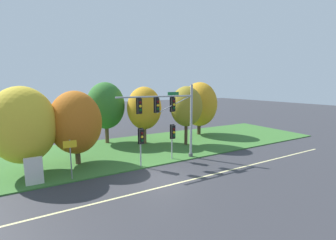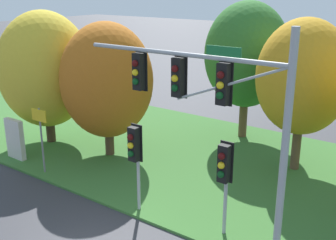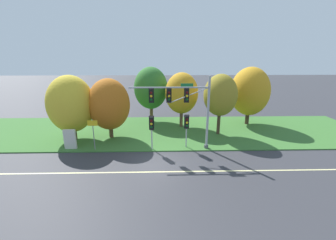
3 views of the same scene
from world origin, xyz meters
name	(u,v)px [view 1 (image 1 of 3)]	position (x,y,z in m)	size (l,w,h in m)	color
ground_plane	(163,179)	(0.00, 0.00, 0.00)	(160.00, 160.00, 0.00)	#333338
lane_stripe	(171,185)	(0.00, -1.20, 0.00)	(36.00, 0.16, 0.01)	beige
grass_verge	(126,150)	(0.00, 8.25, 0.05)	(48.00, 11.50, 0.10)	#386B2D
traffic_signal_mast	(170,112)	(2.40, 3.07, 4.52)	(7.30, 0.49, 6.78)	#9EA0A5
pedestrian_signal_near_kerb	(173,134)	(2.75, 3.23, 2.44)	(0.46, 0.55, 3.21)	#9EA0A5
pedestrian_signal_further_along	(141,139)	(-0.51, 2.81, 2.47)	(0.46, 0.55, 3.25)	#9EA0A5
route_sign_post	(70,153)	(-5.86, 2.99, 2.03)	(0.90, 0.08, 2.89)	slate
tree_nearest_road	(23,125)	(-8.70, 5.69, 3.87)	(4.61, 4.61, 6.66)	#423021
tree_left_of_mast	(76,123)	(-5.00, 6.20, 3.70)	(4.26, 4.26, 6.27)	#4C3823
tree_behind_signpost	(106,106)	(-0.96, 12.22, 4.47)	(4.31, 4.31, 7.08)	brown
tree_mid_verge	(144,108)	(2.80, 9.77, 4.21)	(3.91, 3.91, 6.57)	brown
tree_tall_centre	(186,107)	(6.73, 7.01, 4.45)	(3.60, 3.60, 6.62)	#423021
tree_right_far	(199,104)	(11.30, 10.61, 4.25)	(4.76, 4.76, 7.14)	#423021
info_kiosk	(34,171)	(-8.17, 3.24, 1.04)	(1.10, 0.24, 1.90)	beige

